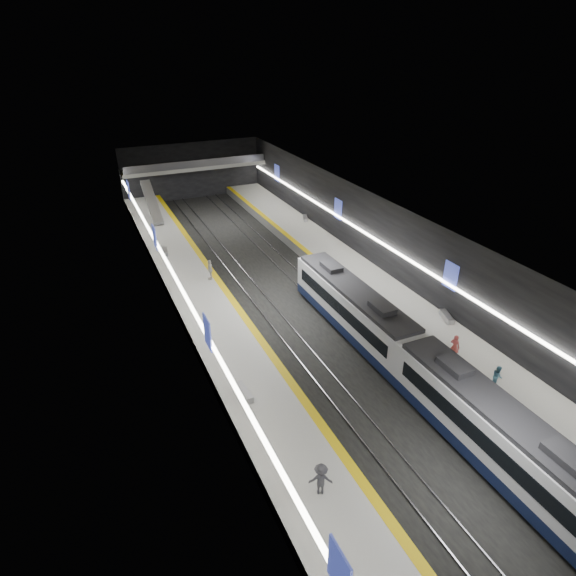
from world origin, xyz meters
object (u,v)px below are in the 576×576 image
train (411,358)px  bench_left_far (165,252)px  bench_right_near (446,317)px  passenger_right_b (497,376)px  bench_right_far (305,218)px  passenger_left_a (210,270)px  passenger_right_a (455,347)px  passenger_left_b (321,479)px  escalator (152,202)px  bench_left_near (244,393)px

train → bench_left_far: (-11.01, 27.09, -0.98)m
train → bench_right_near: size_ratio=16.05×
bench_right_near → passenger_right_b: 8.35m
bench_left_far → bench_right_far: bench_left_far is taller
passenger_right_b → passenger_left_a: passenger_left_a is taller
passenger_right_a → passenger_left_a: bearing=8.6°
passenger_right_b → passenger_left_b: size_ratio=0.82×
escalator → bench_right_near: size_ratio=4.27×
train → passenger_left_a: bearing=113.4°
passenger_right_a → passenger_left_b: passenger_right_a is taller
bench_left_near → passenger_right_b: 16.51m
train → bench_right_far: size_ratio=17.56×
passenger_right_a → passenger_right_b: size_ratio=1.25×
passenger_left_a → passenger_left_b: (-1.72, -25.38, -0.05)m
escalator → passenger_right_a: escalator is taller
bench_right_near → passenger_right_b: passenger_right_b is taller
escalator → passenger_left_a: bearing=-85.3°
bench_right_far → passenger_left_a: 18.95m
bench_right_near → passenger_right_b: bearing=-90.9°
bench_right_near → passenger_left_a: 21.36m
bench_left_near → bench_right_far: 33.28m
bench_left_near → bench_right_far: size_ratio=1.12×
bench_right_far → bench_left_near: bearing=-101.6°
escalator → passenger_right_b: (14.32, -42.65, -1.14)m
escalator → bench_right_near: escalator is taller
escalator → passenger_right_b: 45.00m
passenger_left_b → bench_right_near: bearing=-123.4°
bench_right_near → passenger_left_a: (-15.35, 14.84, 0.75)m
passenger_right_a → bench_right_far: bearing=-29.7°
bench_left_far → passenger_right_a: bearing=-50.9°
bench_left_near → passenger_right_b: passenger_right_b is taller
train → passenger_right_a: train is taller
bench_left_near → bench_left_far: 24.65m
passenger_left_a → passenger_right_b: bearing=43.4°
train → bench_left_near: (-11.10, 2.44, -0.96)m
passenger_right_b → passenger_left_b: (-14.39, -2.65, 0.17)m
escalator → passenger_right_a: bearing=-70.5°
bench_left_far → passenger_left_b: passenger_left_b is taller
escalator → bench_left_near: 36.82m
train → passenger_right_b: bearing=-38.5°
bench_right_far → passenger_left_b: size_ratio=0.92×
bench_left_near → bench_right_far: bearing=52.7°
bench_left_near → passenger_right_a: 15.13m
train → passenger_right_a: 3.84m
train → passenger_left_b: 11.77m
bench_right_far → bench_right_near: bearing=-68.6°
train → bench_right_near: 8.35m
escalator → bench_right_far: bearing=-27.5°
bench_left_far → passenger_right_b: 34.17m
bench_left_far → passenger_left_b: bearing=-78.1°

